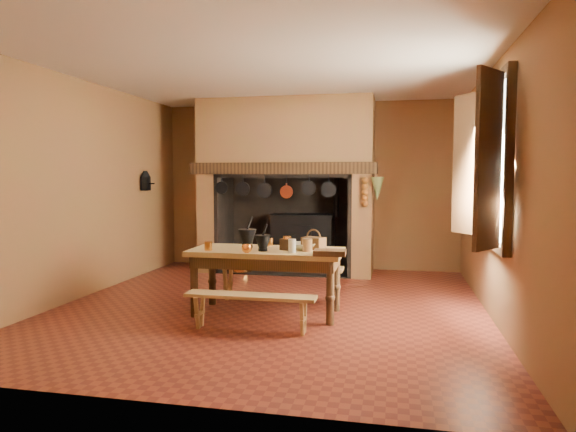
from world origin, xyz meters
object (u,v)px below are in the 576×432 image
(iron_range, at_px, (304,241))
(mixing_bowl, at_px, (302,246))
(work_table, at_px, (267,259))
(coffee_grinder, at_px, (287,243))
(bench_front, at_px, (250,304))
(wicker_basket, at_px, (314,242))

(iron_range, relative_size, mixing_bowl, 5.17)
(iron_range, bearing_deg, work_table, -88.46)
(iron_range, height_order, coffee_grinder, iron_range)
(work_table, bearing_deg, mixing_bowl, 6.22)
(work_table, distance_m, bench_front, 0.75)
(iron_range, xyz_separation_m, bench_front, (0.08, -3.47, -0.20))
(mixing_bowl, distance_m, wicker_basket, 0.15)
(work_table, bearing_deg, bench_front, -90.00)
(coffee_grinder, bearing_deg, work_table, -155.86)
(iron_range, xyz_separation_m, wicker_basket, (0.59, -2.67, 0.33))
(work_table, relative_size, coffee_grinder, 8.85)
(iron_range, xyz_separation_m, coffee_grinder, (0.31, -2.79, 0.33))
(bench_front, relative_size, mixing_bowl, 4.32)
(iron_range, height_order, wicker_basket, iron_range)
(bench_front, bearing_deg, mixing_bowl, 60.81)
(mixing_bowl, relative_size, wicker_basket, 1.09)
(work_table, distance_m, coffee_grinder, 0.30)
(work_table, bearing_deg, iron_range, 91.54)
(work_table, distance_m, mixing_bowl, 0.43)
(iron_range, relative_size, wicker_basket, 5.62)
(coffee_grinder, bearing_deg, iron_range, 119.10)
(work_table, distance_m, wicker_basket, 0.56)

